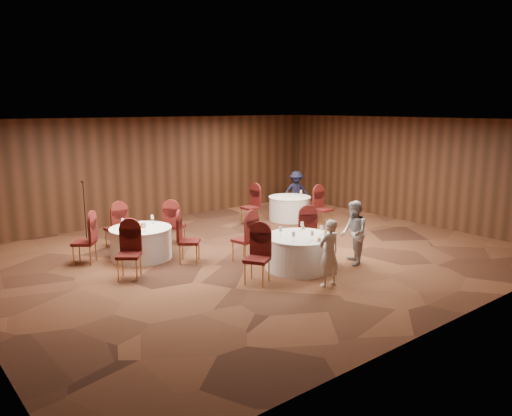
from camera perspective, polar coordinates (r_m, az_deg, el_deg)
ground at (r=12.07m, az=-0.15°, el=-5.39°), size 12.00×12.00×0.00m
room_shell at (r=11.65m, az=-0.15°, el=3.89°), size 12.00×12.00×12.00m
table_main at (r=11.03m, az=5.03°, el=-5.04°), size 1.54×1.54×0.74m
table_left at (r=12.03m, az=-13.00°, el=-3.89°), size 1.43×1.43×0.74m
table_right at (r=15.71m, az=3.87°, el=-0.01°), size 1.31×1.31×0.74m
chairs_main at (r=11.25m, az=1.62°, el=-4.01°), size 2.97×2.01×1.00m
chairs_left at (r=12.01m, az=-13.20°, el=-3.31°), size 3.12×3.00×1.00m
chairs_right at (r=15.07m, az=3.50°, el=-0.02°), size 2.07×2.14×1.00m
tabletop_main at (r=10.93m, az=5.97°, el=-2.67°), size 1.09×1.12×0.22m
tabletop_left at (r=11.92m, az=-13.10°, el=-1.82°), size 0.80×0.76×0.22m
tabletop_right at (r=15.60m, az=5.17°, el=1.84°), size 0.08×0.08×0.22m
mic_stand at (r=13.88m, az=-18.89°, el=-1.75°), size 0.24×0.24×1.62m
woman_a at (r=9.97m, az=8.34°, el=-5.12°), size 0.52×0.36×1.36m
woman_b at (r=11.43m, az=11.09°, el=-2.80°), size 0.86×0.89×1.45m
man_c at (r=16.94m, az=4.62°, el=1.91°), size 1.03×0.89×1.38m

